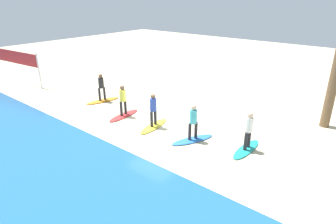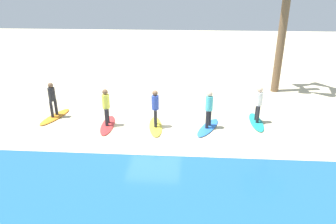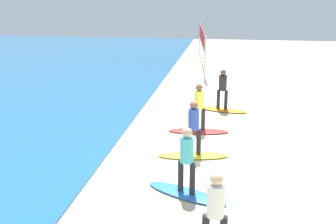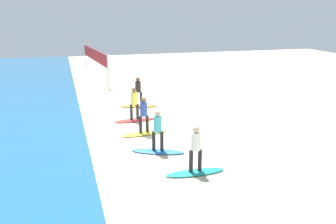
% 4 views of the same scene
% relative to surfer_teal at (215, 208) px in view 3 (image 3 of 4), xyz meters
% --- Properties ---
extents(ground_plane, '(60.00, 60.00, 0.00)m').
position_rel_surfer_teal_xyz_m(ground_plane, '(4.70, 0.33, -1.04)').
color(ground_plane, beige).
extents(surfer_teal, '(0.32, 0.46, 1.64)m').
position_rel_surfer_teal_xyz_m(surfer_teal, '(0.00, 0.00, 0.00)').
color(surfer_teal, '#232328').
rests_on(surfer_teal, surfboard_teal).
extents(surfboard_blue, '(1.35, 2.15, 0.09)m').
position_rel_surfer_teal_xyz_m(surfboard_blue, '(2.24, 0.75, -0.99)').
color(surfboard_blue, blue).
rests_on(surfboard_blue, ground).
extents(surfer_blue, '(0.32, 0.43, 1.64)m').
position_rel_surfer_teal_xyz_m(surfer_blue, '(2.24, 0.75, 0.00)').
color(surfer_blue, '#232328').
rests_on(surfer_blue, surfboard_blue).
extents(surfboard_yellow, '(0.84, 2.16, 0.09)m').
position_rel_surfer_teal_xyz_m(surfboard_yellow, '(4.56, 0.79, -0.99)').
color(surfboard_yellow, yellow).
rests_on(surfboard_yellow, ground).
extents(surfer_yellow, '(0.32, 0.46, 1.64)m').
position_rel_surfer_teal_xyz_m(surfer_yellow, '(4.56, 0.79, 0.00)').
color(surfer_yellow, '#232328').
rests_on(surfer_yellow, surfboard_yellow).
extents(surfboard_red, '(0.72, 2.14, 0.09)m').
position_rel_surfer_teal_xyz_m(surfboard_red, '(6.72, 0.80, -0.99)').
color(surfboard_red, red).
rests_on(surfboard_red, ground).
extents(surfer_red, '(0.32, 0.46, 1.64)m').
position_rel_surfer_teal_xyz_m(surfer_red, '(6.72, 0.80, 0.00)').
color(surfer_red, '#232328').
rests_on(surfer_red, surfboard_red).
extents(surfboard_orange, '(1.07, 2.17, 0.09)m').
position_rel_surfer_teal_xyz_m(surfboard_orange, '(9.46, 0.04, -0.99)').
color(surfboard_orange, orange).
rests_on(surfboard_orange, ground).
extents(surfer_orange, '(0.32, 0.45, 1.64)m').
position_rel_surfer_teal_xyz_m(surfer_orange, '(9.46, 0.04, 0.00)').
color(surfer_orange, '#232328').
rests_on(surfer_orange, surfboard_orange).
extents(volleyball_net, '(9.05, 1.04, 2.50)m').
position_rel_surfer_teal_xyz_m(volleyball_net, '(19.25, 1.54, 0.75)').
color(volleyball_net, silver).
rests_on(volleyball_net, ground).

